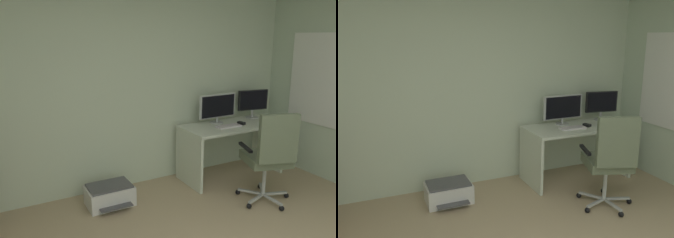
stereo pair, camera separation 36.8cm
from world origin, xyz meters
TOP-DOWN VIEW (x-y plane):
  - wall_back at (0.00, 2.82)m, footprint 5.21×0.10m
  - desk at (1.56, 2.38)m, footprint 1.40×0.63m
  - monitor_main at (1.42, 2.54)m, footprint 0.58×0.18m
  - monitor_secondary at (2.05, 2.54)m, footprint 0.47×0.18m
  - keyboard at (1.42, 2.29)m, footprint 0.34×0.14m
  - computer_mouse at (1.66, 2.32)m, footprint 0.08×0.11m
  - office_chair at (1.40, 1.52)m, footprint 0.63×0.65m
  - printer at (-0.20, 2.37)m, footprint 0.52×0.44m

SIDE VIEW (x-z plane):
  - printer at x=-0.20m, z-range 0.00..0.24m
  - desk at x=1.56m, z-range 0.17..0.90m
  - office_chair at x=1.40m, z-range 0.06..1.16m
  - keyboard at x=1.42m, z-range 0.73..0.75m
  - computer_mouse at x=1.66m, z-range 0.73..0.77m
  - monitor_main at x=1.42m, z-range 0.76..1.16m
  - monitor_secondary at x=2.05m, z-range 0.77..1.18m
  - wall_back at x=0.00m, z-range 0.00..2.50m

